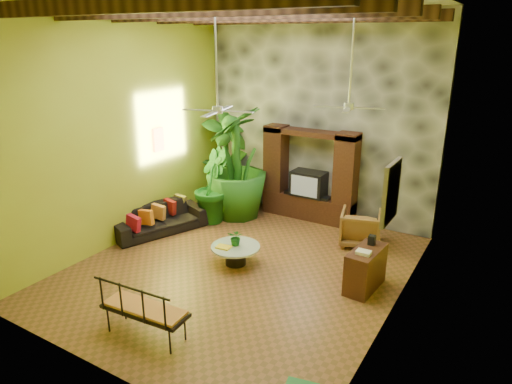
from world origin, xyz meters
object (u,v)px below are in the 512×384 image
Objects in this scene: entertainment_center at (309,182)px; wicker_armchair at (360,228)px; ceiling_fan_front at (217,98)px; coffee_table at (236,252)px; sofa at (159,219)px; side_console at (365,269)px; ceiling_fan_back at (349,95)px; tall_plant_a at (228,157)px; tall_plant_c at (237,163)px; tall_plant_b at (211,185)px; iron_bench at (141,307)px.

wicker_armchair is at bearing -27.27° from entertainment_center.
ceiling_fan_front is 1.87× the size of coffee_table.
side_console reaches higher than sofa.
ceiling_fan_back is at bearing -59.33° from sofa.
sofa is at bearing -95.72° from tall_plant_a.
ceiling_fan_back is 0.66× the size of tall_plant_c.
wicker_armchair reaches higher than coffee_table.
tall_plant_a reaches higher than side_console.
tall_plant_a reaches higher than entertainment_center.
tall_plant_b reaches higher than side_console.
tall_plant_c reaches higher than tall_plant_a.
tall_plant_c is (-3.30, 0.06, 1.01)m from wicker_armchair.
ceiling_fan_front is 3.73m from tall_plant_b.
tall_plant_a is 1.82× the size of iron_bench.
tall_plant_b is (-3.59, 0.52, -2.48)m from ceiling_fan_back.
wicker_armchair is 0.61× the size of iron_bench.
ceiling_fan_front reaches higher than coffee_table.
coffee_table is (0.01, 0.47, -3.15)m from ceiling_fan_front.
tall_plant_b is (-1.79, 2.12, -2.48)m from ceiling_fan_front.
entertainment_center is 2.45m from tall_plant_b.
tall_plant_c is 2.83× the size of coffee_table.
sofa is at bearing -135.18° from entertainment_center.
tall_plant_a is at bearing -26.01° from wicker_armchair.
iron_bench is (2.59, -3.19, 0.22)m from sofa.
wicker_armchair is 2.88m from coffee_table.
side_console is at bearing 48.65° from iron_bench.
ceiling_fan_front is 1.00× the size of ceiling_fan_back.
iron_bench is (0.14, -2.29, -2.86)m from ceiling_fan_front.
sofa is at bearing -170.69° from ceiling_fan_back.
tall_plant_c is 5.33m from iron_bench.
coffee_table is 1.02× the size of side_console.
ceiling_fan_front reaches higher than side_console.
wicker_armchair is (1.67, -0.86, -0.57)m from entertainment_center.
iron_bench reaches higher than wicker_armchair.
coffee_table is at bearing -57.41° from tall_plant_c.
sofa is 2.54× the size of wicker_armchair.
tall_plant_b is at bearing -120.80° from tall_plant_c.
wicker_armchair is at bearing -0.96° from tall_plant_c.
sofa is (-2.45, 0.90, -3.08)m from ceiling_fan_front.
wicker_armchair is at bearing 66.69° from iron_bench.
ceiling_fan_front is 3.66m from iron_bench.
wicker_armchair reaches higher than sofa.
ceiling_fan_back is 5.11m from iron_bench.
ceiling_fan_back is 1.90× the size of side_console.
ceiling_fan_front is 4.06m from side_console.
tall_plant_a is (-3.99, 1.86, -2.10)m from ceiling_fan_back.
sofa is 4.12m from iron_bench.
tall_plant_c is at bearing -7.77° from sofa.
tall_plant_b is 1.85× the size of coffee_table.
entertainment_center is 2.46× the size of side_console.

